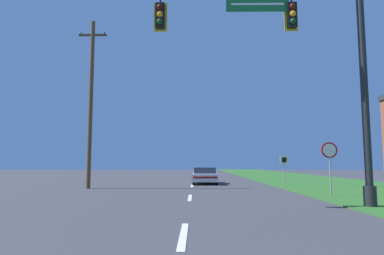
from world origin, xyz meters
name	(u,v)px	position (x,y,z in m)	size (l,w,h in m)	color
grass_verge_right	(308,180)	(10.50, 30.00, 0.02)	(10.00, 110.00, 0.04)	#2D6626
road_center_line	(192,186)	(0.00, 22.00, 0.01)	(0.16, 34.80, 0.01)	silver
signal_mast	(308,60)	(4.40, 10.76, 5.30)	(8.80, 0.47, 8.70)	#232326
car_ahead	(205,176)	(0.95, 24.73, 0.61)	(1.90, 4.64, 1.19)	black
stop_sign	(330,156)	(6.63, 14.85, 1.86)	(0.76, 0.07, 2.50)	gray
route_sign_post	(284,163)	(6.25, 21.80, 1.53)	(0.55, 0.06, 2.03)	gray
utility_pole_near	(91,100)	(-6.36, 19.64, 5.49)	(1.80, 0.26, 10.65)	brown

